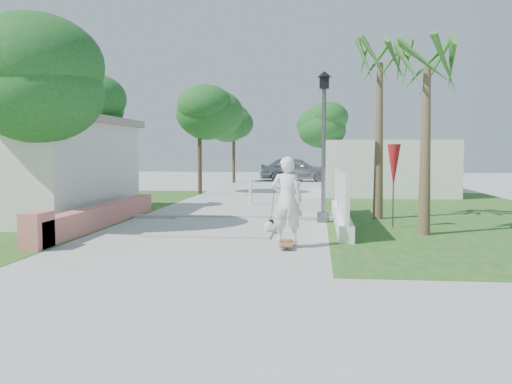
# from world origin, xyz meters

# --- Properties ---
(ground) EXTENTS (90.00, 90.00, 0.00)m
(ground) POSITION_xyz_m (0.00, 0.00, 0.00)
(ground) COLOR #B7B7B2
(ground) RESTS_ON ground
(path_strip) EXTENTS (3.20, 36.00, 0.06)m
(path_strip) POSITION_xyz_m (0.00, 20.00, 0.03)
(path_strip) COLOR #B7B7B2
(path_strip) RESTS_ON ground
(curb) EXTENTS (6.50, 0.25, 0.10)m
(curb) POSITION_xyz_m (0.00, 6.00, 0.05)
(curb) COLOR #999993
(curb) RESTS_ON ground
(grass_left) EXTENTS (8.00, 20.00, 0.01)m
(grass_left) POSITION_xyz_m (-7.00, 8.00, 0.01)
(grass_left) COLOR #20571B
(grass_left) RESTS_ON ground
(grass_right) EXTENTS (8.00, 20.00, 0.01)m
(grass_right) POSITION_xyz_m (7.00, 8.00, 0.01)
(grass_right) COLOR #20571B
(grass_right) RESTS_ON ground
(pink_wall) EXTENTS (0.45, 8.20, 0.80)m
(pink_wall) POSITION_xyz_m (-3.30, 3.55, 0.31)
(pink_wall) COLOR #D4756C
(pink_wall) RESTS_ON ground
(lattice_fence) EXTENTS (0.35, 7.00, 1.50)m
(lattice_fence) POSITION_xyz_m (3.40, 5.00, 0.54)
(lattice_fence) COLOR white
(lattice_fence) RESTS_ON ground
(building_right) EXTENTS (6.00, 8.00, 2.60)m
(building_right) POSITION_xyz_m (6.00, 18.00, 1.30)
(building_right) COLOR silver
(building_right) RESTS_ON ground
(street_lamp) EXTENTS (0.44, 0.44, 4.44)m
(street_lamp) POSITION_xyz_m (2.90, 5.50, 2.43)
(street_lamp) COLOR #59595E
(street_lamp) RESTS_ON ground
(bollard) EXTENTS (0.14, 0.14, 1.09)m
(bollard) POSITION_xyz_m (0.20, 10.00, 0.58)
(bollard) COLOR white
(bollard) RESTS_ON ground
(patio_umbrella) EXTENTS (0.36, 0.36, 2.30)m
(patio_umbrella) POSITION_xyz_m (4.80, 4.50, 1.69)
(patio_umbrella) COLOR #59595E
(patio_umbrella) RESTS_ON ground
(tree_left_near) EXTENTS (3.60, 3.60, 5.28)m
(tree_left_near) POSITION_xyz_m (-4.48, 2.98, 3.82)
(tree_left_near) COLOR #4C3826
(tree_left_near) RESTS_ON ground
(tree_left_mid) EXTENTS (3.20, 3.20, 4.85)m
(tree_left_mid) POSITION_xyz_m (-5.48, 8.48, 3.50)
(tree_left_mid) COLOR #4C3826
(tree_left_mid) RESTS_ON ground
(tree_path_left) EXTENTS (3.40, 3.40, 5.23)m
(tree_path_left) POSITION_xyz_m (-2.98, 15.98, 3.82)
(tree_path_left) COLOR #4C3826
(tree_path_left) RESTS_ON ground
(tree_path_right) EXTENTS (3.00, 3.00, 4.79)m
(tree_path_right) POSITION_xyz_m (3.22, 19.98, 3.49)
(tree_path_right) COLOR #4C3826
(tree_path_right) RESTS_ON ground
(tree_path_far) EXTENTS (3.20, 3.20, 5.17)m
(tree_path_far) POSITION_xyz_m (-2.78, 25.98, 3.82)
(tree_path_far) COLOR #4C3826
(tree_path_far) RESTS_ON ground
(palm_far) EXTENTS (1.80, 1.80, 5.30)m
(palm_far) POSITION_xyz_m (4.60, 6.50, 4.48)
(palm_far) COLOR brown
(palm_far) RESTS_ON ground
(palm_near) EXTENTS (1.80, 1.80, 4.70)m
(palm_near) POSITION_xyz_m (5.40, 3.20, 3.95)
(palm_near) COLOR brown
(palm_near) RESTS_ON ground
(skateboarder) EXTENTS (0.93, 2.80, 1.99)m
(skateboarder) POSITION_xyz_m (1.83, 1.58, 0.90)
(skateboarder) COLOR olive
(skateboarder) RESTS_ON ground
(dog) EXTENTS (0.32, 0.52, 0.36)m
(dog) POSITION_xyz_m (1.49, 3.08, 0.20)
(dog) COLOR white
(dog) RESTS_ON ground
(parked_car) EXTENTS (5.19, 2.57, 1.70)m
(parked_car) POSITION_xyz_m (1.20, 28.31, 0.85)
(parked_car) COLOR #A4A8AC
(parked_car) RESTS_ON ground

